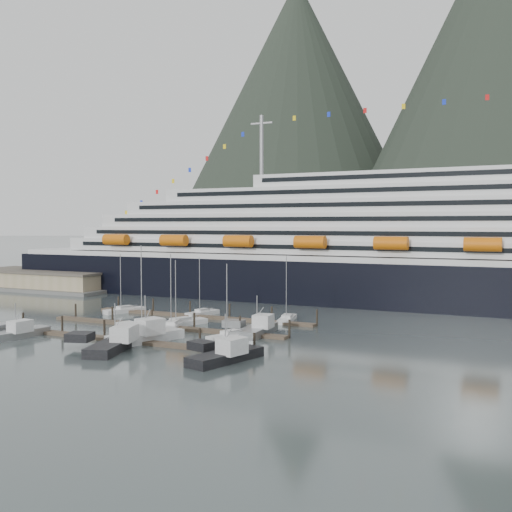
% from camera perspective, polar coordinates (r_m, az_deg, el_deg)
% --- Properties ---
extents(ground, '(1600.00, 1600.00, 0.00)m').
position_cam_1_polar(ground, '(103.10, -7.58, -7.28)').
color(ground, '#485455').
rests_on(ground, ground).
extents(cruise_ship, '(210.00, 30.40, 50.30)m').
position_cam_1_polar(cruise_ship, '(142.13, 15.28, 0.35)').
color(cruise_ship, black).
rests_on(cruise_ship, ground).
extents(warehouse, '(46.00, 20.00, 5.80)m').
position_cam_1_polar(warehouse, '(180.73, -19.42, -2.29)').
color(warehouse, '#595956').
rests_on(warehouse, ground).
extents(dock_near, '(48.18, 2.28, 3.20)m').
position_cam_1_polar(dock_near, '(98.02, -13.24, -7.69)').
color(dock_near, '#47372D').
rests_on(dock_near, ground).
extents(dock_mid, '(48.18, 2.28, 3.20)m').
position_cam_1_polar(dock_mid, '(108.26, -8.88, -6.63)').
color(dock_mid, '#47372D').
rests_on(dock_mid, ground).
extents(dock_far, '(48.18, 2.28, 3.20)m').
position_cam_1_polar(dock_far, '(119.04, -5.30, -5.73)').
color(dock_far, '#47372D').
rests_on(dock_far, ground).
extents(sailboat_b, '(3.40, 10.56, 15.24)m').
position_cam_1_polar(sailboat_b, '(108.32, -10.52, -6.57)').
color(sailboat_b, silver).
rests_on(sailboat_b, ground).
extents(sailboat_c, '(4.92, 9.27, 13.66)m').
position_cam_1_polar(sailboat_c, '(107.14, -7.95, -6.67)').
color(sailboat_c, silver).
rests_on(sailboat_c, ground).
extents(sailboat_d, '(6.13, 10.85, 12.41)m').
position_cam_1_polar(sailboat_d, '(110.14, -7.19, -6.40)').
color(sailboat_d, silver).
rests_on(sailboat_d, ground).
extents(sailboat_e, '(5.37, 9.27, 12.63)m').
position_cam_1_polar(sailboat_e, '(128.48, -12.40, -5.10)').
color(sailboat_e, silver).
rests_on(sailboat_e, ground).
extents(sailboat_f, '(4.03, 8.16, 12.12)m').
position_cam_1_polar(sailboat_f, '(122.00, -5.13, -5.48)').
color(sailboat_f, silver).
rests_on(sailboat_f, ground).
extents(sailboat_g, '(4.10, 9.25, 13.02)m').
position_cam_1_polar(sailboat_g, '(114.29, 2.98, -6.04)').
color(sailboat_g, silver).
rests_on(sailboat_g, ground).
extents(sailboat_h, '(5.16, 8.98, 12.61)m').
position_cam_1_polar(sailboat_h, '(96.62, -2.41, -7.71)').
color(sailboat_h, silver).
rests_on(sailboat_h, ground).
extents(trawler_a, '(8.40, 11.60, 6.19)m').
position_cam_1_polar(trawler_a, '(105.41, -21.95, -6.79)').
color(trawler_a, gray).
rests_on(trawler_a, ground).
extents(trawler_b, '(10.59, 12.97, 8.06)m').
position_cam_1_polar(trawler_b, '(96.36, -10.53, -7.43)').
color(trawler_b, silver).
rests_on(trawler_b, ground).
extents(trawler_c, '(11.36, 15.04, 7.46)m').
position_cam_1_polar(trawler_c, '(91.59, -13.36, -8.05)').
color(trawler_c, black).
rests_on(trawler_c, ground).
extents(trawler_d, '(9.58, 12.44, 7.10)m').
position_cam_1_polar(trawler_d, '(81.45, -3.00, -9.38)').
color(trawler_d, black).
rests_on(trawler_d, ground).
extents(trawler_e, '(8.66, 11.36, 7.21)m').
position_cam_1_polar(trawler_e, '(100.71, 0.03, -6.97)').
color(trawler_e, gray).
rests_on(trawler_e, ground).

